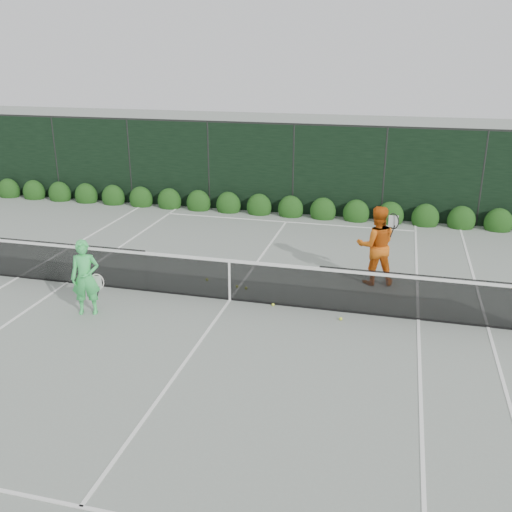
# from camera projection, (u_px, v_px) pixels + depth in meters

# --- Properties ---
(ground) EXTENTS (80.00, 80.00, 0.00)m
(ground) POSITION_uv_depth(u_px,v_px,m) (230.00, 300.00, 12.87)
(ground) COLOR gray
(ground) RESTS_ON ground
(tennis_net) EXTENTS (12.90, 0.10, 1.07)m
(tennis_net) POSITION_uv_depth(u_px,v_px,m) (228.00, 278.00, 12.69)
(tennis_net) COLOR black
(tennis_net) RESTS_ON ground
(player_woman) EXTENTS (0.69, 0.56, 1.63)m
(player_woman) POSITION_uv_depth(u_px,v_px,m) (85.00, 278.00, 11.96)
(player_woman) COLOR #3ED561
(player_woman) RESTS_ON ground
(player_man) EXTENTS (1.08, 0.93, 1.92)m
(player_man) POSITION_uv_depth(u_px,v_px,m) (376.00, 245.00, 13.49)
(player_man) COLOR #D95F12
(player_man) RESTS_ON ground
(court_lines) EXTENTS (11.03, 23.83, 0.01)m
(court_lines) POSITION_uv_depth(u_px,v_px,m) (230.00, 300.00, 12.86)
(court_lines) COLOR white
(court_lines) RESTS_ON ground
(windscreen_fence) EXTENTS (32.00, 21.07, 3.06)m
(windscreen_fence) POSITION_uv_depth(u_px,v_px,m) (184.00, 283.00, 9.88)
(windscreen_fence) COLOR black
(windscreen_fence) RESTS_ON ground
(hedge_row) EXTENTS (31.66, 0.65, 0.94)m
(hedge_row) POSITION_uv_depth(u_px,v_px,m) (291.00, 209.00, 19.30)
(hedge_row) COLOR #16390F
(hedge_row) RESTS_ON ground
(tennis_balls) EXTENTS (3.48, 1.44, 0.07)m
(tennis_balls) POSITION_uv_depth(u_px,v_px,m) (258.00, 295.00, 13.06)
(tennis_balls) COLOR #DDF035
(tennis_balls) RESTS_ON ground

